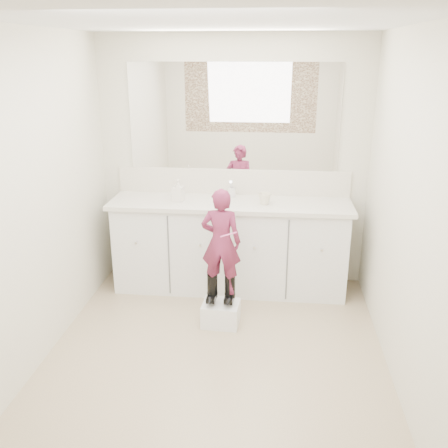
# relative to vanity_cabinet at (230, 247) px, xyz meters

# --- Properties ---
(floor) EXTENTS (3.00, 3.00, 0.00)m
(floor) POSITION_rel_vanity_cabinet_xyz_m (0.00, -1.23, -0.42)
(floor) COLOR #928060
(floor) RESTS_ON ground
(ceiling) EXTENTS (3.00, 3.00, 0.00)m
(ceiling) POSITION_rel_vanity_cabinet_xyz_m (0.00, -1.23, 1.97)
(ceiling) COLOR white
(ceiling) RESTS_ON wall_back
(wall_back) EXTENTS (2.60, 0.00, 2.60)m
(wall_back) POSITION_rel_vanity_cabinet_xyz_m (0.00, 0.27, 0.77)
(wall_back) COLOR beige
(wall_back) RESTS_ON floor
(wall_front) EXTENTS (2.60, 0.00, 2.60)m
(wall_front) POSITION_rel_vanity_cabinet_xyz_m (0.00, -2.73, 0.77)
(wall_front) COLOR beige
(wall_front) RESTS_ON floor
(wall_left) EXTENTS (0.00, 3.00, 3.00)m
(wall_left) POSITION_rel_vanity_cabinet_xyz_m (-1.30, -1.23, 0.78)
(wall_left) COLOR beige
(wall_left) RESTS_ON floor
(wall_right) EXTENTS (0.00, 3.00, 3.00)m
(wall_right) POSITION_rel_vanity_cabinet_xyz_m (1.30, -1.23, 0.78)
(wall_right) COLOR beige
(wall_right) RESTS_ON floor
(vanity_cabinet) EXTENTS (2.20, 0.55, 0.85)m
(vanity_cabinet) POSITION_rel_vanity_cabinet_xyz_m (0.00, 0.00, 0.00)
(vanity_cabinet) COLOR silver
(vanity_cabinet) RESTS_ON floor
(countertop) EXTENTS (2.28, 0.58, 0.04)m
(countertop) POSITION_rel_vanity_cabinet_xyz_m (0.00, -0.01, 0.45)
(countertop) COLOR beige
(countertop) RESTS_ON vanity_cabinet
(backsplash) EXTENTS (2.28, 0.03, 0.25)m
(backsplash) POSITION_rel_vanity_cabinet_xyz_m (0.00, 0.26, 0.59)
(backsplash) COLOR beige
(backsplash) RESTS_ON countertop
(mirror) EXTENTS (2.00, 0.02, 1.00)m
(mirror) POSITION_rel_vanity_cabinet_xyz_m (0.00, 0.26, 1.22)
(mirror) COLOR white
(mirror) RESTS_ON wall_back
(dot_panel) EXTENTS (2.00, 0.01, 1.20)m
(dot_panel) POSITION_rel_vanity_cabinet_xyz_m (0.00, -2.71, 1.22)
(dot_panel) COLOR #472819
(dot_panel) RESTS_ON wall_front
(faucet) EXTENTS (0.08, 0.08, 0.10)m
(faucet) POSITION_rel_vanity_cabinet_xyz_m (0.00, 0.15, 0.52)
(faucet) COLOR silver
(faucet) RESTS_ON countertop
(cup) EXTENTS (0.12, 0.12, 0.11)m
(cup) POSITION_rel_vanity_cabinet_xyz_m (0.32, -0.06, 0.52)
(cup) COLOR beige
(cup) RESTS_ON countertop
(soap_bottle) EXTENTS (0.11, 0.11, 0.21)m
(soap_bottle) POSITION_rel_vanity_cabinet_xyz_m (-0.49, -0.04, 0.57)
(soap_bottle) COLOR silver
(soap_bottle) RESTS_ON countertop
(step_stool) EXTENTS (0.32, 0.28, 0.20)m
(step_stool) POSITION_rel_vanity_cabinet_xyz_m (-0.01, -0.73, -0.33)
(step_stool) COLOR white
(step_stool) RESTS_ON floor
(boot_left) EXTENTS (0.10, 0.18, 0.26)m
(boot_left) POSITION_rel_vanity_cabinet_xyz_m (-0.09, -0.71, -0.10)
(boot_left) COLOR black
(boot_left) RESTS_ON step_stool
(boot_right) EXTENTS (0.10, 0.18, 0.26)m
(boot_right) POSITION_rel_vanity_cabinet_xyz_m (0.06, -0.71, -0.10)
(boot_right) COLOR black
(boot_right) RESTS_ON step_stool
(toddler) EXTENTS (0.34, 0.24, 0.91)m
(toddler) POSITION_rel_vanity_cabinet_xyz_m (-0.01, -0.71, 0.33)
(toddler) COLOR #B23665
(toddler) RESTS_ON step_stool
(toothbrush) EXTENTS (0.14, 0.02, 0.06)m
(toothbrush) POSITION_rel_vanity_cabinet_xyz_m (0.06, -0.79, 0.42)
(toothbrush) COLOR pink
(toothbrush) RESTS_ON toddler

